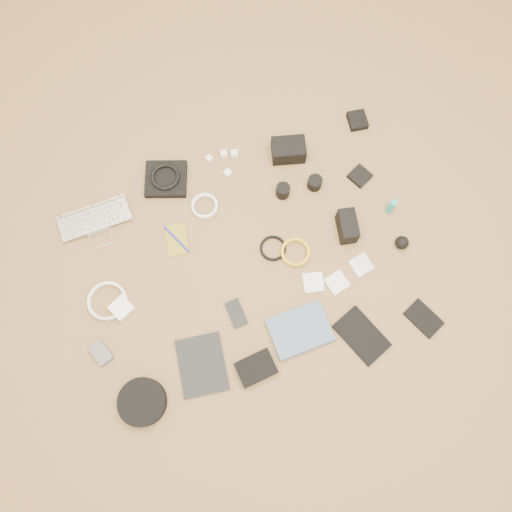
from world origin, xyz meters
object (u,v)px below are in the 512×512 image
object	(u,v)px
laptop	(98,228)
phone	(236,313)
headphone_case	(142,402)
paperback	(308,351)
dslr_camera	(288,150)
tablet	(202,365)

from	to	relation	value
laptop	phone	bearing A→B (deg)	-52.65
headphone_case	paperback	bearing A→B (deg)	-3.57
laptop	phone	size ratio (longest dim) A/B	2.70
laptop	dslr_camera	xyz separation A→B (m)	(0.88, 0.05, 0.03)
dslr_camera	headphone_case	bearing A→B (deg)	-123.39
headphone_case	paperback	xyz separation A→B (m)	(0.67, -0.04, -0.01)
laptop	paperback	world-z (taller)	same
laptop	tablet	size ratio (longest dim) A/B	1.32
laptop	paperback	distance (m)	1.02
laptop	dslr_camera	size ratio (longest dim) A/B	2.10
dslr_camera	tablet	size ratio (longest dim) A/B	0.63
dslr_camera	paperback	bearing A→B (deg)	-90.67
tablet	phone	bearing A→B (deg)	44.95
laptop	dslr_camera	distance (m)	0.89
tablet	headphone_case	xyz separation A→B (m)	(-0.26, -0.05, 0.02)
headphone_case	paperback	size ratio (longest dim) A/B	0.78
headphone_case	phone	bearing A→B (deg)	23.98
tablet	paperback	distance (m)	0.42
paperback	laptop	bearing A→B (deg)	38.86
phone	headphone_case	world-z (taller)	headphone_case
tablet	phone	distance (m)	0.24
paperback	phone	bearing A→B (deg)	41.52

